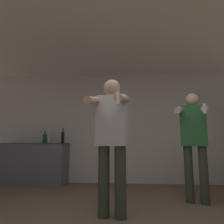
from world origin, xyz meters
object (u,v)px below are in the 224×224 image
at_px(bottle_brown_liquor, 49,137).
at_px(person_woman_foreground, 112,136).
at_px(person_man_side, 194,137).
at_px(bottle_short_whiskey, 63,137).
at_px(bottle_clear_vodka, 45,138).

distance_m(bottle_brown_liquor, person_woman_foreground, 2.64).
bearing_deg(bottle_brown_liquor, person_man_side, -25.54).
relative_size(bottle_brown_liquor, person_man_side, 0.22).
relative_size(bottle_short_whiskey, bottle_clear_vodka, 1.24).
xyz_separation_m(bottle_clear_vodka, person_man_side, (2.90, -1.34, -0.02)).
distance_m(bottle_clear_vodka, bottle_brown_liquor, 0.10).
bearing_deg(bottle_clear_vodka, person_man_side, -24.79).
distance_m(bottle_brown_liquor, person_man_side, 3.11).
bearing_deg(person_woman_foreground, bottle_short_whiskey, 121.63).
xyz_separation_m(bottle_brown_liquor, person_man_side, (2.80, -1.34, -0.05)).
xyz_separation_m(bottle_short_whiskey, bottle_clear_vodka, (-0.41, 0.00, -0.02)).
xyz_separation_m(bottle_short_whiskey, person_woman_foreground, (1.29, -2.09, -0.06)).
distance_m(bottle_short_whiskey, bottle_brown_liquor, 0.32).
xyz_separation_m(bottle_short_whiskey, person_man_side, (2.49, -1.34, -0.05)).
height_order(bottle_clear_vodka, person_woman_foreground, person_woman_foreground).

